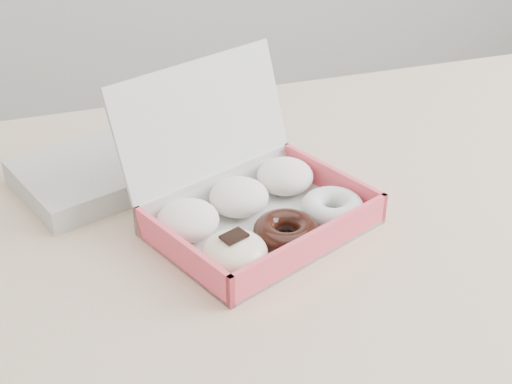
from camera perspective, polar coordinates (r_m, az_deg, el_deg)
name	(u,v)px	position (r m, az deg, el deg)	size (l,w,h in m)	color
table	(389,224)	(1.13, 10.61, -2.57)	(1.20, 0.80, 0.75)	tan
donut_box	(252,205)	(0.95, -0.31, -1.04)	(0.35, 0.34, 0.20)	silver
newspapers	(99,173)	(1.08, -12.43, 1.53)	(0.22, 0.18, 0.04)	silver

